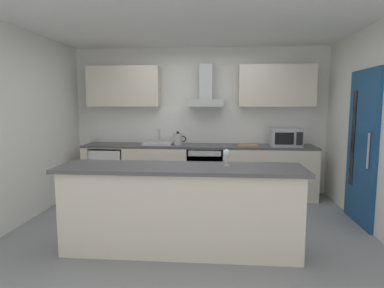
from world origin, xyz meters
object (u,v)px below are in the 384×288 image
Objects in this scene: refrigerator at (110,171)px; microwave at (286,137)px; range_hood at (206,93)px; chopping_board at (247,145)px; kettle at (178,139)px; sink at (158,143)px; wine_glass at (227,154)px; oven at (205,170)px.

refrigerator is 3.10m from microwave.
chopping_board is at bearing -12.10° from range_hood.
sink is at bearing 172.75° from kettle.
refrigerator is at bearing 134.07° from wine_glass.
refrigerator is 1.70× the size of microwave.
sink is at bearing 0.90° from refrigerator.
range_hood is (0.00, 0.13, 1.33)m from oven.
range_hood is (-1.35, 0.16, 0.74)m from microwave.
microwave is 1.73× the size of kettle.
kettle is at bearing -175.91° from oven.
wine_glass is at bearing -101.13° from chopping_board.
oven is at bearing -90.00° from range_hood.
oven is 0.95m from sink.
microwave is at bearing -1.19° from oven.
refrigerator is 4.78× the size of wine_glass.
sink is at bearing 178.71° from chopping_board.
refrigerator is at bearing 179.50° from chopping_board.
refrigerator is at bearing 178.55° from kettle.
microwave is at bearing -1.03° from sink.
sink reaches higher than refrigerator.
microwave is 1.82m from kettle.
chopping_board is (1.54, -0.03, -0.02)m from sink.
range_hood is 2.12× the size of chopping_board.
microwave reaches higher than oven.
wine_glass is at bearing -45.93° from refrigerator.
chopping_board is at bearing 78.87° from wine_glass.
chopping_board is (-0.63, 0.00, -0.14)m from microwave.
oven reaches higher than refrigerator.
range_hood is 4.05× the size of wine_glass.
refrigerator is 2.95m from wine_glass.
refrigerator is 1.35m from kettle.
wine_glass is at bearing -116.83° from microwave.
refrigerator is 2.45m from chopping_board.
chopping_board is (0.71, -0.15, -0.88)m from range_hood.
chopping_board is at bearing -1.29° from sink.
kettle is (-1.82, -0.01, -0.04)m from microwave.
wine_glass is (-1.03, -2.04, 0.02)m from microwave.
microwave is at bearing 63.17° from wine_glass.
sink reaches higher than oven.
kettle reaches higher than refrigerator.
sink is (-0.82, 0.01, 0.47)m from oven.
refrigerator is 2.18m from range_hood.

